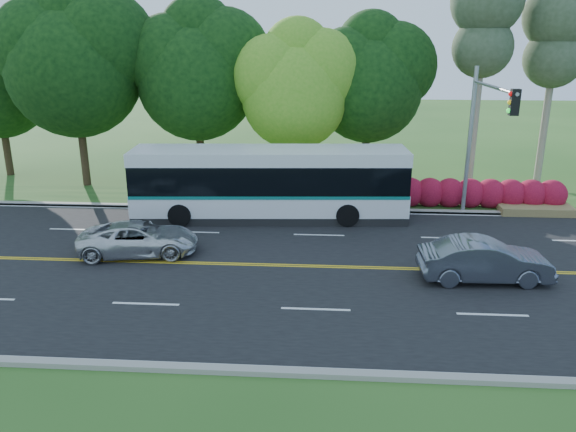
# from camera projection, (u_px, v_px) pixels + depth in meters

# --- Properties ---
(ground) EXTENTS (120.00, 120.00, 0.00)m
(ground) POSITION_uv_depth(u_px,v_px,m) (331.00, 267.00, 21.09)
(ground) COLOR #27541C
(ground) RESTS_ON ground
(road) EXTENTS (60.00, 14.00, 0.02)m
(road) POSITION_uv_depth(u_px,v_px,m) (331.00, 267.00, 21.09)
(road) COLOR black
(road) RESTS_ON ground
(curb_north) EXTENTS (60.00, 0.30, 0.15)m
(curb_north) POSITION_uv_depth(u_px,v_px,m) (330.00, 209.00, 27.86)
(curb_north) COLOR gray
(curb_north) RESTS_ON ground
(curb_south) EXTENTS (60.00, 0.30, 0.15)m
(curb_south) POSITION_uv_depth(u_px,v_px,m) (332.00, 374.00, 14.27)
(curb_south) COLOR gray
(curb_south) RESTS_ON ground
(grass_verge) EXTENTS (60.00, 4.00, 0.10)m
(grass_verge) POSITION_uv_depth(u_px,v_px,m) (330.00, 200.00, 29.62)
(grass_verge) COLOR #27541C
(grass_verge) RESTS_ON ground
(lane_markings) EXTENTS (57.60, 13.82, 0.00)m
(lane_markings) POSITION_uv_depth(u_px,v_px,m) (328.00, 266.00, 21.09)
(lane_markings) COLOR gold
(lane_markings) RESTS_ON road
(tree_row) EXTENTS (44.70, 9.10, 13.84)m
(tree_row) POSITION_uv_depth(u_px,v_px,m) (239.00, 66.00, 30.89)
(tree_row) COLOR black
(tree_row) RESTS_ON ground
(bougainvillea_hedge) EXTENTS (9.50, 2.25, 1.50)m
(bougainvillea_hedge) POSITION_uv_depth(u_px,v_px,m) (474.00, 194.00, 28.15)
(bougainvillea_hedge) COLOR maroon
(bougainvillea_hedge) RESTS_ON ground
(traffic_signal) EXTENTS (0.42, 6.10, 7.00)m
(traffic_signal) POSITION_uv_depth(u_px,v_px,m) (482.00, 123.00, 24.38)
(traffic_signal) COLOR #97999F
(traffic_signal) RESTS_ON ground
(transit_bus) EXTENTS (12.84, 3.58, 3.32)m
(transit_bus) POSITION_uv_depth(u_px,v_px,m) (269.00, 184.00, 26.28)
(transit_bus) COLOR white
(transit_bus) RESTS_ON road
(sedan) EXTENTS (4.59, 1.75, 1.49)m
(sedan) POSITION_uv_depth(u_px,v_px,m) (485.00, 260.00, 19.70)
(sedan) COLOR slate
(sedan) RESTS_ON road
(suv) EXTENTS (4.90, 2.84, 1.28)m
(suv) POSITION_uv_depth(u_px,v_px,m) (139.00, 239.00, 22.13)
(suv) COLOR silver
(suv) RESTS_ON road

